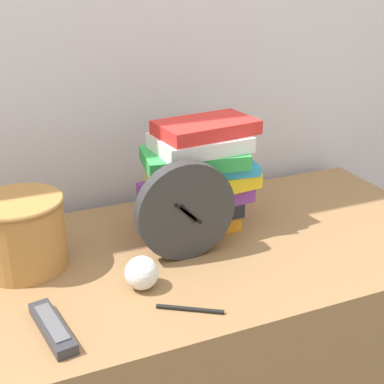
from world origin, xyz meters
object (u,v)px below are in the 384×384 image
at_px(basket, 22,231).
at_px(tv_remote, 52,327).
at_px(book_stack, 199,175).
at_px(pen, 190,309).
at_px(desk_clock, 186,211).
at_px(crumpled_paper_ball, 142,273).

height_order(basket, tv_remote, basket).
xyz_separation_m(book_stack, pen, (-0.15, -0.30, -0.13)).
bearing_deg(desk_clock, tv_remote, -153.98).
relative_size(book_stack, pen, 2.45).
xyz_separation_m(tv_remote, crumpled_paper_ball, (0.19, 0.07, 0.02)).
distance_m(book_stack, pen, 0.36).
relative_size(book_stack, basket, 1.48).
bearing_deg(basket, crumpled_paper_ball, -41.04).
relative_size(tv_remote, pen, 1.44).
bearing_deg(pen, book_stack, 63.47).
bearing_deg(book_stack, desk_clock, -125.15).
bearing_deg(pen, crumpled_paper_ball, 117.72).
distance_m(basket, crumpled_paper_ball, 0.27).
xyz_separation_m(desk_clock, crumpled_paper_ball, (-0.13, -0.08, -0.08)).
relative_size(basket, crumpled_paper_ball, 2.77).
distance_m(desk_clock, basket, 0.34).
bearing_deg(pen, basket, 132.32).
bearing_deg(tv_remote, crumpled_paper_ball, 21.30).
xyz_separation_m(basket, crumpled_paper_ball, (0.20, -0.17, -0.05)).
distance_m(basket, tv_remote, 0.26).
relative_size(book_stack, crumpled_paper_ball, 4.08).
xyz_separation_m(book_stack, basket, (-0.41, -0.02, -0.05)).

